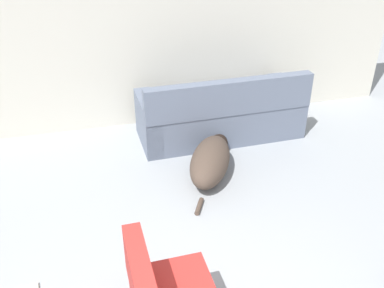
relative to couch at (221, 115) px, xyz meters
name	(u,v)px	position (x,y,z in m)	size (l,w,h in m)	color
wall_back	(114,24)	(-1.17, 0.64, 1.05)	(7.55, 0.06, 2.69)	beige
couch	(221,115)	(0.00, 0.00, 0.00)	(2.04, 0.85, 0.86)	slate
dog	(211,160)	(-0.37, -0.81, -0.10)	(0.79, 1.25, 0.38)	#4C3D33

